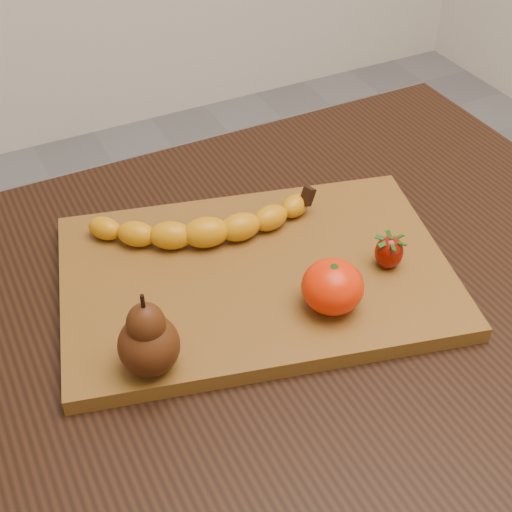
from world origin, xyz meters
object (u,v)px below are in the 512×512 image
cutting_board (256,275)px  mandarin (333,287)px  pear (147,333)px  table (259,354)px

cutting_board → mandarin: (0.05, -0.09, 0.04)m
cutting_board → pear: bearing=-138.0°
table → cutting_board: (0.01, 0.03, 0.11)m
pear → mandarin: pear is taller
mandarin → cutting_board: bearing=116.6°
table → mandarin: bearing=-50.5°
table → mandarin: size_ratio=14.63×
cutting_board → table: bearing=-94.6°
table → pear: 0.23m
cutting_board → pear: (-0.16, -0.08, 0.06)m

